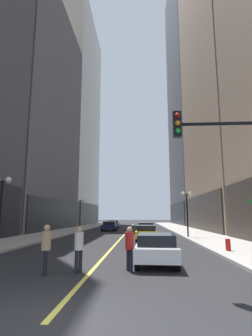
{
  "coord_description": "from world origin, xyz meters",
  "views": [
    {
      "loc": [
        1.93,
        -5.63,
        2.11
      ],
      "look_at": [
        0.4,
        22.23,
        7.09
      ],
      "focal_mm": 28.63,
      "sensor_mm": 36.0,
      "label": 1
    }
  ],
  "objects": [
    {
      "name": "street_lamp_left_far",
      "position": [
        -6.4,
        31.2,
        3.26
      ],
      "size": [
        1.06,
        0.36,
        4.43
      ],
      "color": "black",
      "rests_on": "ground"
    },
    {
      "name": "car_blue",
      "position": [
        -2.93,
        41.72,
        0.72
      ],
      "size": [
        2.02,
        4.16,
        1.32
      ],
      "color": "navy",
      "rests_on": "ground"
    },
    {
      "name": "car_yellow",
      "position": [
        2.36,
        17.65,
        0.72
      ],
      "size": [
        1.84,
        4.11,
        1.32
      ],
      "color": "yellow",
      "rests_on": "ground"
    },
    {
      "name": "ground_plane",
      "position": [
        0.0,
        35.0,
        0.0
      ],
      "size": [
        200.0,
        200.0,
        0.0
      ],
      "primitive_type": "plane",
      "color": "#262628"
    },
    {
      "name": "sidewalk_right",
      "position": [
        8.25,
        35.0,
        0.07
      ],
      "size": [
        4.5,
        78.0,
        0.15
      ],
      "primitive_type": "cube",
      "color": "#ADA8A0",
      "rests_on": "ground"
    },
    {
      "name": "street_lamp_left_near",
      "position": [
        -6.4,
        9.99,
        3.26
      ],
      "size": [
        1.06,
        0.36,
        4.43
      ],
      "color": "black",
      "rests_on": "ground"
    },
    {
      "name": "fire_hydrant_right",
      "position": [
        6.9,
        10.52,
        0.4
      ],
      "size": [
        0.28,
        0.28,
        0.8
      ],
      "primitive_type": "cylinder",
      "color": "red",
      "rests_on": "ground"
    },
    {
      "name": "lane_centre_stripe",
      "position": [
        0.0,
        35.0,
        0.0
      ],
      "size": [
        0.16,
        70.0,
        0.01
      ],
      "primitive_type": "cube",
      "color": "#E5D64C",
      "rests_on": "ground"
    },
    {
      "name": "pedestrian_in_red_jacket",
      "position": [
        1.47,
        5.27,
        0.98
      ],
      "size": [
        0.48,
        0.48,
        1.68
      ],
      "color": "black",
      "rests_on": "ground"
    },
    {
      "name": "pedestrian_in_white_shirt",
      "position": [
        -0.45,
        4.84,
        0.99
      ],
      "size": [
        0.47,
        0.47,
        1.7
      ],
      "color": "black",
      "rests_on": "ground"
    },
    {
      "name": "pedestrian_in_tan_trench",
      "position": [
        -1.57,
        4.4,
        1.05
      ],
      "size": [
        0.42,
        0.42,
        1.79
      ],
      "color": "black",
      "rests_on": "ground"
    },
    {
      "name": "traffic_light_near_right",
      "position": [
        5.35,
        3.22,
        3.74
      ],
      "size": [
        3.43,
        0.35,
        5.65
      ],
      "color": "black",
      "rests_on": "ground"
    },
    {
      "name": "car_white",
      "position": [
        2.6,
        6.7,
        0.72
      ],
      "size": [
        1.94,
        4.1,
        1.32
      ],
      "color": "silver",
      "rests_on": "ground"
    },
    {
      "name": "car_green",
      "position": [
        2.55,
        25.92,
        0.72
      ],
      "size": [
        2.06,
        4.42,
        1.32
      ],
      "color": "#196038",
      "rests_on": "ground"
    },
    {
      "name": "car_navy",
      "position": [
        -2.58,
        33.32,
        0.72
      ],
      "size": [
        1.95,
        4.14,
        1.32
      ],
      "color": "#141E4C",
      "rests_on": "ground"
    },
    {
      "name": "building_left_mid",
      "position": [
        -15.72,
        34.5,
        18.23
      ],
      "size": [
        10.64,
        24.0,
        36.63
      ],
      "color": "slate",
      "rests_on": "ground"
    },
    {
      "name": "street_lamp_right_mid",
      "position": [
        6.4,
        20.84,
        3.26
      ],
      "size": [
        1.06,
        0.36,
        4.43
      ],
      "color": "black",
      "rests_on": "ground"
    },
    {
      "name": "building_right_far",
      "position": [
        15.92,
        60.0,
        34.04
      ],
      "size": [
        11.03,
        26.0,
        68.28
      ],
      "color": "#4C515B",
      "rests_on": "ground"
    },
    {
      "name": "sidewalk_left",
      "position": [
        -8.25,
        35.0,
        0.07
      ],
      "size": [
        4.5,
        78.0,
        0.15
      ],
      "primitive_type": "cube",
      "color": "#ADA8A0",
      "rests_on": "ground"
    },
    {
      "name": "building_left_far",
      "position": [
        -16.71,
        60.0,
        27.36
      ],
      "size": [
        12.62,
        26.0,
        54.9
      ],
      "color": "#B7AD99",
      "rests_on": "ground"
    }
  ]
}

